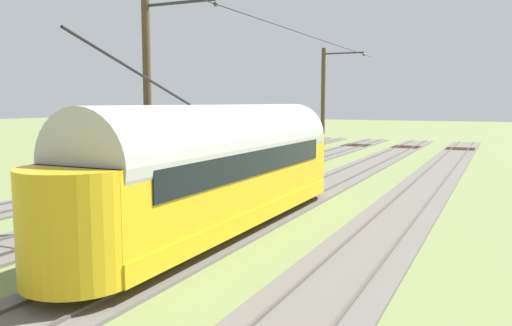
# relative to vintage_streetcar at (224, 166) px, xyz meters

# --- Properties ---
(ground_plane) EXTENTS (220.00, 220.00, 0.00)m
(ground_plane) POSITION_rel_vintage_streetcar_xyz_m (2.45, -5.88, -2.25)
(ground_plane) COLOR olive
(track_streetcar_siding) EXTENTS (2.80, 80.00, 0.18)m
(track_streetcar_siding) POSITION_rel_vintage_streetcar_xyz_m (-4.90, -6.20, -2.20)
(track_streetcar_siding) COLOR #666059
(track_streetcar_siding) RESTS_ON ground
(track_adjacent_siding) EXTENTS (2.80, 80.00, 0.18)m
(track_adjacent_siding) POSITION_rel_vintage_streetcar_xyz_m (-0.00, -6.20, -2.20)
(track_adjacent_siding) COLOR #666059
(track_adjacent_siding) RESTS_ON ground
(track_third_siding) EXTENTS (2.80, 80.00, 0.18)m
(track_third_siding) POSITION_rel_vintage_streetcar_xyz_m (4.90, -6.20, -2.20)
(track_third_siding) COLOR #666059
(track_third_siding) RESTS_ON ground
(track_outer_siding) EXTENTS (2.80, 80.00, 0.18)m
(track_outer_siding) POSITION_rel_vintage_streetcar_xyz_m (9.80, -6.20, -2.20)
(track_outer_siding) COLOR #666059
(track_outer_siding) RESTS_ON ground
(vintage_streetcar) EXTENTS (2.65, 15.97, 5.79)m
(vintage_streetcar) POSITION_rel_vintage_streetcar_xyz_m (0.00, 0.00, 0.00)
(vintage_streetcar) COLOR gold
(vintage_streetcar) RESTS_ON ground
(catenary_pole_foreground) EXTENTS (2.93, 0.28, 8.00)m
(catenary_pole_foreground) POSITION_rel_vintage_streetcar_xyz_m (2.64, -18.90, 1.92)
(catenary_pole_foreground) COLOR #4C3D28
(catenary_pole_foreground) RESTS_ON ground
(catenary_pole_mid_near) EXTENTS (2.93, 0.28, 8.00)m
(catenary_pole_mid_near) POSITION_rel_vintage_streetcar_xyz_m (2.64, 0.46, 1.92)
(catenary_pole_mid_near) COLOR #4C3D28
(catenary_pole_mid_near) RESTS_ON ground
(overhead_wire_run) EXTENTS (2.72, 23.36, 0.18)m
(overhead_wire_run) POSITION_rel_vintage_streetcar_xyz_m (0.09, -9.89, 5.21)
(overhead_wire_run) COLOR black
(overhead_wire_run) RESTS_ON ground
(spare_tie_stack) EXTENTS (2.40, 2.40, 0.54)m
(spare_tie_stack) POSITION_rel_vintage_streetcar_xyz_m (13.05, -5.07, -1.98)
(spare_tie_stack) COLOR #47331E
(spare_tie_stack) RESTS_ON ground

